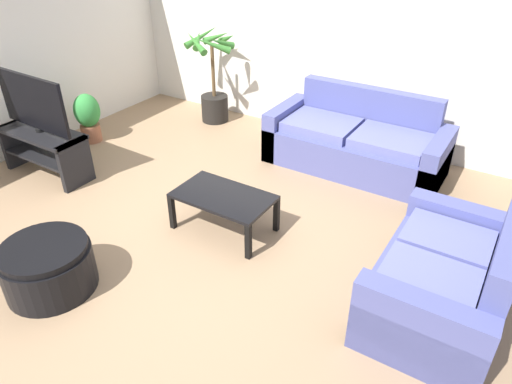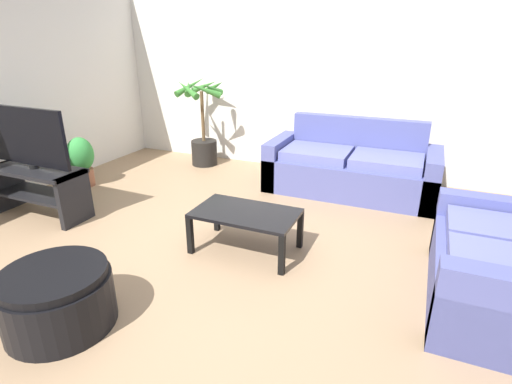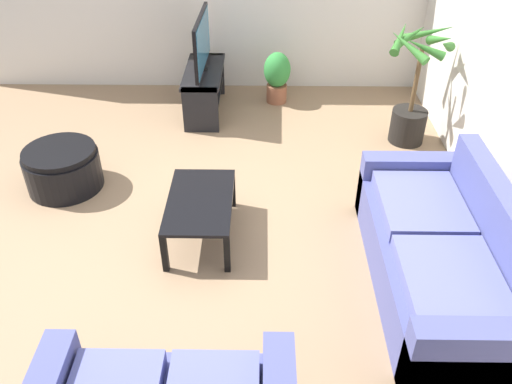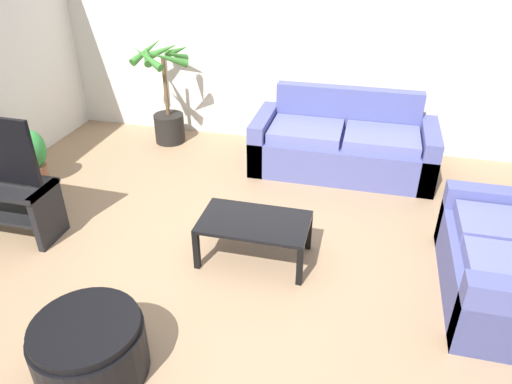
{
  "view_description": "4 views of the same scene",
  "coord_description": "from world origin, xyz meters",
  "px_view_note": "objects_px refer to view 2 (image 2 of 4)",
  "views": [
    {
      "loc": [
        2.49,
        -2.66,
        2.75
      ],
      "look_at": [
        0.58,
        0.4,
        0.54
      ],
      "focal_mm": 32.9,
      "sensor_mm": 36.0,
      "label": 1
    },
    {
      "loc": [
        1.6,
        -2.58,
        1.87
      ],
      "look_at": [
        0.3,
        0.42,
        0.58
      ],
      "focal_mm": 27.8,
      "sensor_mm": 36.0,
      "label": 2
    },
    {
      "loc": [
        3.8,
        0.91,
        3.05
      ],
      "look_at": [
        0.5,
        0.86,
        0.68
      ],
      "focal_mm": 36.93,
      "sensor_mm": 36.0,
      "label": 3
    },
    {
      "loc": [
        1.05,
        -2.9,
        2.66
      ],
      "look_at": [
        0.19,
        0.54,
        0.58
      ],
      "focal_mm": 33.46,
      "sensor_mm": 36.0,
      "label": 4
    }
  ],
  "objects_px": {
    "couch_main": "(351,169)",
    "couch_loveseat": "(505,271)",
    "ottoman": "(58,298)",
    "tv": "(28,137)",
    "coffee_table": "(246,217)",
    "tv_stand": "(38,185)",
    "potted_palm": "(203,130)",
    "potted_plant_small": "(81,160)"
  },
  "relations": [
    {
      "from": "tv_stand",
      "to": "couch_loveseat",
      "type": "bearing_deg",
      "value": 2.43
    },
    {
      "from": "tv",
      "to": "potted_palm",
      "type": "height_order",
      "value": "potted_palm"
    },
    {
      "from": "couch_main",
      "to": "potted_plant_small",
      "type": "bearing_deg",
      "value": -160.03
    },
    {
      "from": "couch_main",
      "to": "couch_loveseat",
      "type": "height_order",
      "value": "same"
    },
    {
      "from": "tv",
      "to": "ottoman",
      "type": "relative_size",
      "value": 1.48
    },
    {
      "from": "tv_stand",
      "to": "ottoman",
      "type": "height_order",
      "value": "tv_stand"
    },
    {
      "from": "couch_main",
      "to": "couch_loveseat",
      "type": "distance_m",
      "value": 2.41
    },
    {
      "from": "potted_palm",
      "to": "potted_plant_small",
      "type": "distance_m",
      "value": 1.77
    },
    {
      "from": "couch_main",
      "to": "ottoman",
      "type": "distance_m",
      "value": 3.6
    },
    {
      "from": "tv_stand",
      "to": "tv",
      "type": "xyz_separation_m",
      "value": [
        0.0,
        0.0,
        0.54
      ]
    },
    {
      "from": "tv",
      "to": "couch_main",
      "type": "bearing_deg",
      "value": 34.86
    },
    {
      "from": "tv",
      "to": "potted_plant_small",
      "type": "bearing_deg",
      "value": 108.3
    },
    {
      "from": "tv_stand",
      "to": "tv",
      "type": "height_order",
      "value": "tv"
    },
    {
      "from": "potted_palm",
      "to": "ottoman",
      "type": "bearing_deg",
      "value": -74.9
    },
    {
      "from": "coffee_table",
      "to": "ottoman",
      "type": "distance_m",
      "value": 1.63
    },
    {
      "from": "couch_loveseat",
      "to": "coffee_table",
      "type": "xyz_separation_m",
      "value": [
        -2.06,
        0.0,
        0.04
      ]
    },
    {
      "from": "couch_main",
      "to": "potted_palm",
      "type": "relative_size",
      "value": 1.58
    },
    {
      "from": "couch_main",
      "to": "coffee_table",
      "type": "xyz_separation_m",
      "value": [
        -0.59,
        -1.9,
        0.04
      ]
    },
    {
      "from": "tv",
      "to": "ottoman",
      "type": "distance_m",
      "value": 2.2
    },
    {
      "from": "couch_main",
      "to": "coffee_table",
      "type": "bearing_deg",
      "value": -107.21
    },
    {
      "from": "tv_stand",
      "to": "potted_palm",
      "type": "bearing_deg",
      "value": 73.56
    },
    {
      "from": "couch_main",
      "to": "ottoman",
      "type": "relative_size",
      "value": 2.83
    },
    {
      "from": "ottoman",
      "to": "coffee_table",
      "type": "bearing_deg",
      "value": 62.75
    },
    {
      "from": "couch_loveseat",
      "to": "ottoman",
      "type": "distance_m",
      "value": 3.15
    },
    {
      "from": "tv",
      "to": "potted_plant_small",
      "type": "relative_size",
      "value": 1.65
    },
    {
      "from": "ottoman",
      "to": "couch_loveseat",
      "type": "bearing_deg",
      "value": 27.2
    },
    {
      "from": "tv_stand",
      "to": "tv",
      "type": "relative_size",
      "value": 1.01
    },
    {
      "from": "ottoman",
      "to": "tv_stand",
      "type": "bearing_deg",
      "value": 143.15
    },
    {
      "from": "tv",
      "to": "tv_stand",
      "type": "bearing_deg",
      "value": -91.59
    },
    {
      "from": "potted_palm",
      "to": "potted_plant_small",
      "type": "relative_size",
      "value": 2.0
    },
    {
      "from": "ottoman",
      "to": "tv",
      "type": "bearing_deg",
      "value": 143.08
    },
    {
      "from": "couch_main",
      "to": "potted_palm",
      "type": "height_order",
      "value": "potted_palm"
    },
    {
      "from": "tv",
      "to": "ottoman",
      "type": "xyz_separation_m",
      "value": [
        1.67,
        -1.25,
        -0.68
      ]
    },
    {
      "from": "couch_main",
      "to": "tv_stand",
      "type": "height_order",
      "value": "couch_main"
    },
    {
      "from": "tv_stand",
      "to": "potted_palm",
      "type": "xyz_separation_m",
      "value": [
        0.7,
        2.36,
        0.18
      ]
    },
    {
      "from": "couch_loveseat",
      "to": "potted_plant_small",
      "type": "relative_size",
      "value": 2.2
    },
    {
      "from": "coffee_table",
      "to": "potted_plant_small",
      "type": "relative_size",
      "value": 1.43
    },
    {
      "from": "potted_palm",
      "to": "ottoman",
      "type": "height_order",
      "value": "potted_palm"
    },
    {
      "from": "tv_stand",
      "to": "potted_palm",
      "type": "distance_m",
      "value": 2.47
    },
    {
      "from": "couch_main",
      "to": "tv",
      "type": "relative_size",
      "value": 1.9
    },
    {
      "from": "potted_plant_small",
      "to": "couch_main",
      "type": "bearing_deg",
      "value": 19.97
    },
    {
      "from": "potted_plant_small",
      "to": "ottoman",
      "type": "height_order",
      "value": "potted_plant_small"
    }
  ]
}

